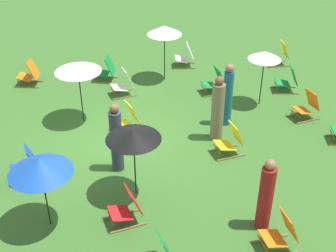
{
  "coord_description": "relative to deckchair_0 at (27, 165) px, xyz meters",
  "views": [
    {
      "loc": [
        9.64,
        -0.53,
        6.67
      ],
      "look_at": [
        0.0,
        1.2,
        0.5
      ],
      "focal_mm": 48.77,
      "sensor_mm": 36.0,
      "label": 1
    }
  ],
  "objects": [
    {
      "name": "ground_plane",
      "position": [
        -0.87,
        2.23,
        -0.37
      ],
      "size": [
        40.0,
        40.0,
        0.0
      ],
      "primitive_type": "plane",
      "color": "#386B28"
    },
    {
      "name": "deckchair_0",
      "position": [
        0.0,
        0.0,
        0.0
      ],
      "size": [
        0.62,
        0.84,
        0.83
      ],
      "rotation": [
        0.0,
        0.0,
        0.2
      ],
      "color": "olive",
      "rests_on": "ground"
    },
    {
      "name": "deckchair_1",
      "position": [
        -4.88,
        -0.31,
        0.0
      ],
      "size": [
        0.64,
        0.85,
        0.83
      ],
      "rotation": [
        0.0,
        0.0,
        -0.24
      ],
      "color": "olive",
      "rests_on": "ground"
    },
    {
      "name": "deckchair_2",
      "position": [
        -1.61,
        2.48,
        0.0
      ],
      "size": [
        0.68,
        0.87,
        0.83
      ],
      "rotation": [
        0.0,
        0.0,
        0.3
      ],
      "color": "olive",
      "rests_on": "ground"
    },
    {
      "name": "deckchair_3",
      "position": [
        -1.41,
        7.47,
        0.0
      ],
      "size": [
        0.62,
        0.84,
        0.83
      ],
      "rotation": [
        0.0,
        0.0,
        0.21
      ],
      "color": "olive",
      "rests_on": "ground"
    },
    {
      "name": "deckchair_4",
      "position": [
        -3.69,
        2.57,
        0.0
      ],
      "size": [
        0.63,
        0.84,
        0.83
      ],
      "rotation": [
        0.0,
        0.0,
        0.21
      ],
      "color": "olive",
      "rests_on": "ground"
    },
    {
      "name": "deckchair_5",
      "position": [
        -0.13,
        4.86,
        0.0
      ],
      "size": [
        0.6,
        0.83,
        0.83
      ],
      "rotation": [
        0.0,
        0.0,
        0.17
      ],
      "color": "olive",
      "rests_on": "ground"
    },
    {
      "name": "deckchair_6",
      "position": [
        -3.04,
        7.59,
        0.0
      ],
      "size": [
        0.62,
        0.84,
        0.83
      ],
      "rotation": [
        0.0,
        0.0,
        -0.2
      ],
      "color": "olive",
      "rests_on": "ground"
    },
    {
      "name": "deckchair_8",
      "position": [
        -4.96,
        8.1,
        0.0
      ],
      "size": [
        0.51,
        0.78,
        0.83
      ],
      "rotation": [
        0.0,
        0.0,
        -0.05
      ],
      "color": "olive",
      "rests_on": "ground"
    },
    {
      "name": "deckchair_10",
      "position": [
        -4.76,
        2.1,
        0.0
      ],
      "size": [
        0.68,
        0.87,
        0.83
      ],
      "rotation": [
        0.0,
        0.0,
        -0.3
      ],
      "color": "olive",
      "rests_on": "ground"
    },
    {
      "name": "deckchair_11",
      "position": [
        -3.34,
        5.33,
        0.0
      ],
      "size": [
        0.57,
        0.82,
        0.83
      ],
      "rotation": [
        0.0,
        0.0,
        0.13
      ],
      "color": "olive",
      "rests_on": "ground"
    },
    {
      "name": "deckchair_12",
      "position": [
        -5.38,
        4.86,
        0.0
      ],
      "size": [
        0.58,
        0.82,
        0.83
      ],
      "rotation": [
        0.0,
        0.0,
        -0.14
      ],
      "color": "olive",
      "rests_on": "ground"
    },
    {
      "name": "deckchair_13",
      "position": [
        3.04,
        4.89,
        0.0
      ],
      "size": [
        0.55,
        0.8,
        0.83
      ],
      "rotation": [
        0.0,
        0.0,
        0.1
      ],
      "color": "olive",
      "rests_on": "ground"
    },
    {
      "name": "deckchair_14",
      "position": [
        1.82,
        2.11,
        0.0
      ],
      "size": [
        0.62,
        0.84,
        0.83
      ],
      "rotation": [
        0.0,
        0.0,
        0.2
      ],
      "color": "olive",
      "rests_on": "ground"
    },
    {
      "name": "umbrella_0",
      "position": [
        -2.39,
        1.3,
        1.23
      ],
      "size": [
        1.23,
        1.23,
        1.71
      ],
      "color": "black",
      "rests_on": "ground"
    },
    {
      "name": "umbrella_1",
      "position": [
        1.62,
        0.54,
        1.11
      ],
      "size": [
        1.24,
        1.24,
        1.64
      ],
      "color": "black",
      "rests_on": "ground"
    },
    {
      "name": "umbrella_2",
      "position": [
        -4.54,
        3.98,
        1.3
      ],
      "size": [
        1.09,
        1.09,
        1.82
      ],
      "color": "black",
      "rests_on": "ground"
    },
    {
      "name": "umbrella_3",
      "position": [
        -2.4,
        6.46,
        1.18
      ],
      "size": [
        0.94,
        0.94,
        1.67
      ],
      "color": "black",
      "rests_on": "ground"
    },
    {
      "name": "umbrella_4",
      "position": [
        0.97,
        2.38,
        1.18
      ],
      "size": [
        1.17,
        1.17,
        1.67
      ],
      "color": "black",
      "rests_on": "ground"
    },
    {
      "name": "person_0",
      "position": [
        -1.51,
        5.17,
        0.5
      ],
      "size": [
        0.36,
        0.36,
        1.79
      ],
      "rotation": [
        0.0,
        0.0,
        2.63
      ],
      "color": "#195972",
      "rests_on": "ground"
    },
    {
      "name": "person_1",
      "position": [
        -0.86,
        4.71,
        0.47
      ],
      "size": [
        0.46,
        0.46,
        1.79
      ],
      "rotation": [
        0.0,
        0.0,
        5.53
      ],
      "color": "#72664C",
      "rests_on": "ground"
    },
    {
      "name": "person_2",
      "position": [
        2.43,
        4.78,
        0.41
      ],
      "size": [
        0.38,
        0.38,
        1.65
      ],
      "rotation": [
        0.0,
        0.0,
        5.08
      ],
      "color": "maroon",
      "rests_on": "ground"
    },
    {
      "name": "person_3",
      "position": [
        0.01,
        2.07,
        0.46
      ],
      "size": [
        0.31,
        0.31,
        1.75
      ],
      "rotation": [
        0.0,
        0.0,
        1.64
      ],
      "color": "#333847",
      "rests_on": "ground"
    }
  ]
}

